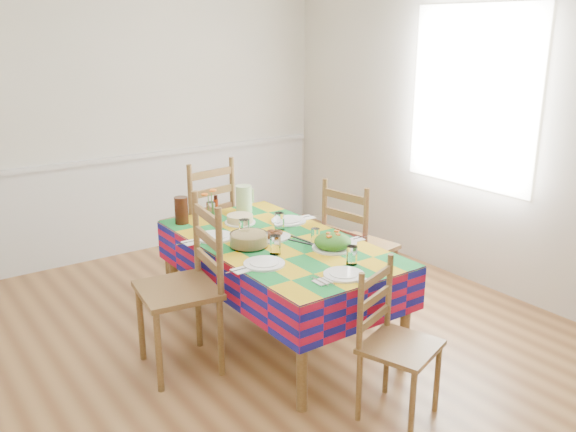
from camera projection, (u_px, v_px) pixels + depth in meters
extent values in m
cube|color=brown|center=(255.00, 377.00, 3.72)|extent=(4.50, 5.00, 0.04)
cube|color=beige|center=(96.00, 109.00, 5.28)|extent=(4.50, 0.04, 2.70)
cube|color=beige|center=(506.00, 121.00, 4.58)|extent=(0.04, 5.00, 2.70)
cube|color=silver|center=(102.00, 161.00, 5.37)|extent=(4.41, 0.06, 0.04)
cube|color=silver|center=(106.00, 209.00, 5.52)|extent=(4.41, 0.03, 0.90)
plane|color=white|center=(472.00, 98.00, 4.74)|extent=(0.00, 1.40, 1.40)
cylinder|color=brown|center=(302.00, 359.00, 3.28)|extent=(0.06, 0.06, 0.63)
cylinder|color=brown|center=(405.00, 320.00, 3.71)|extent=(0.06, 0.06, 0.63)
cylinder|color=brown|center=(174.00, 268.00, 4.51)|extent=(0.06, 0.06, 0.63)
cylinder|color=brown|center=(262.00, 247.00, 4.95)|extent=(0.06, 0.06, 0.63)
cube|color=brown|center=(278.00, 245.00, 4.01)|extent=(0.89, 1.70, 0.04)
cube|color=#AC0E2D|center=(278.00, 242.00, 4.01)|extent=(0.93, 1.73, 0.01)
cube|color=#AC0E2D|center=(217.00, 277.00, 3.79)|extent=(0.01, 1.73, 0.27)
cube|color=#AC0E2D|center=(332.00, 247.00, 4.31)|extent=(0.01, 1.73, 0.27)
cube|color=#AC0E2D|center=(367.00, 308.00, 3.37)|extent=(0.93, 0.01, 0.27)
cube|color=#AC0E2D|center=(215.00, 228.00, 4.72)|extent=(0.93, 0.01, 0.27)
cylinder|color=white|center=(344.00, 275.00, 3.45)|extent=(0.24, 0.24, 0.01)
cylinder|color=white|center=(344.00, 273.00, 3.45)|extent=(0.17, 0.17, 0.01)
cylinder|color=white|center=(352.00, 255.00, 3.60)|extent=(0.07, 0.07, 0.11)
cube|color=white|center=(322.00, 282.00, 3.36)|extent=(0.09, 0.09, 0.01)
cube|color=silver|center=(320.00, 282.00, 3.35)|extent=(0.01, 0.15, 0.00)
cube|color=silver|center=(325.00, 280.00, 3.37)|extent=(0.01, 0.17, 0.00)
cylinder|color=white|center=(264.00, 264.00, 3.61)|extent=(0.25, 0.25, 0.01)
cylinder|color=white|center=(264.00, 262.00, 3.61)|extent=(0.17, 0.17, 0.01)
cylinder|color=white|center=(275.00, 245.00, 3.76)|extent=(0.07, 0.07, 0.12)
cube|color=white|center=(240.00, 270.00, 3.52)|extent=(0.09, 0.09, 0.01)
cube|color=silver|center=(238.00, 270.00, 3.51)|extent=(0.16, 0.01, 0.00)
cube|color=silver|center=(243.00, 269.00, 3.53)|extent=(0.18, 0.01, 0.00)
cylinder|color=white|center=(214.00, 237.00, 4.07)|extent=(0.26, 0.26, 0.01)
cylinder|color=white|center=(214.00, 235.00, 4.07)|extent=(0.18, 0.18, 0.01)
cylinder|color=white|center=(244.00, 229.00, 4.05)|extent=(0.07, 0.07, 0.13)
cube|color=white|center=(191.00, 242.00, 3.97)|extent=(0.10, 0.10, 0.01)
cube|color=silver|center=(188.00, 242.00, 3.96)|extent=(0.17, 0.01, 0.00)
cube|color=silver|center=(193.00, 241.00, 3.98)|extent=(0.19, 0.01, 0.00)
cylinder|color=white|center=(341.00, 243.00, 3.96)|extent=(0.21, 0.21, 0.01)
cylinder|color=white|center=(341.00, 242.00, 3.96)|extent=(0.15, 0.15, 0.00)
cylinder|color=white|center=(315.00, 236.00, 3.94)|extent=(0.06, 0.06, 0.10)
cube|color=white|center=(357.00, 239.00, 4.04)|extent=(0.08, 0.08, 0.00)
cube|color=silver|center=(355.00, 239.00, 4.03)|extent=(0.14, 0.01, 0.00)
cube|color=silver|center=(359.00, 238.00, 4.05)|extent=(0.16, 0.01, 0.00)
cylinder|color=white|center=(289.00, 221.00, 4.41)|extent=(0.25, 0.25, 0.01)
cylinder|color=white|center=(289.00, 220.00, 4.41)|extent=(0.18, 0.18, 0.01)
cylinder|color=white|center=(279.00, 221.00, 4.22)|extent=(0.07, 0.07, 0.12)
cube|color=white|center=(307.00, 217.00, 4.50)|extent=(0.09, 0.09, 0.01)
cube|color=silver|center=(305.00, 217.00, 4.49)|extent=(0.16, 0.01, 0.00)
cube|color=silver|center=(309.00, 216.00, 4.51)|extent=(0.19, 0.01, 0.00)
ellipsoid|color=white|center=(272.00, 238.00, 4.05)|extent=(0.27, 0.20, 0.01)
ellipsoid|color=black|center=(278.00, 233.00, 4.07)|extent=(0.07, 0.06, 0.04)
ellipsoid|color=black|center=(271.00, 232.00, 4.08)|extent=(0.07, 0.06, 0.04)
ellipsoid|color=black|center=(265.00, 234.00, 4.04)|extent=(0.07, 0.06, 0.04)
ellipsoid|color=black|center=(268.00, 236.00, 4.00)|extent=(0.07, 0.06, 0.04)
ellipsoid|color=black|center=(275.00, 235.00, 4.02)|extent=(0.07, 0.06, 0.04)
cylinder|color=white|center=(333.00, 248.00, 3.87)|extent=(0.26, 0.26, 0.01)
ellipsoid|color=#194E13|center=(333.00, 242.00, 3.86)|extent=(0.24, 0.24, 0.11)
cube|color=#D85B12|center=(329.00, 237.00, 3.79)|extent=(0.03, 0.02, 0.01)
cube|color=#D85B12|center=(328.00, 233.00, 3.85)|extent=(0.04, 0.04, 0.01)
cube|color=#D85B12|center=(338.00, 234.00, 3.83)|extent=(0.03, 0.03, 0.01)
cube|color=#D85B12|center=(337.00, 231.00, 3.89)|extent=(0.03, 0.04, 0.01)
cylinder|color=white|center=(249.00, 240.00, 3.90)|extent=(0.25, 0.25, 0.09)
cylinder|color=#D5BB71|center=(249.00, 240.00, 3.90)|extent=(0.23, 0.23, 0.07)
cylinder|color=white|center=(240.00, 222.00, 4.38)|extent=(0.22, 0.22, 0.01)
cylinder|color=tan|center=(240.00, 218.00, 4.37)|extent=(0.19, 0.19, 0.05)
cube|color=black|center=(300.00, 242.00, 3.98)|extent=(0.10, 0.25, 0.01)
cube|color=black|center=(303.00, 240.00, 4.02)|extent=(0.05, 0.25, 0.01)
cylinder|color=white|center=(211.00, 210.00, 4.50)|extent=(0.07, 0.07, 0.12)
cylinder|color=#357226|center=(208.00, 204.00, 4.47)|extent=(0.01, 0.01, 0.16)
ellipsoid|color=#D85B12|center=(205.00, 194.00, 4.43)|extent=(0.05, 0.05, 0.02)
cylinder|color=#357226|center=(212.00, 203.00, 4.50)|extent=(0.01, 0.01, 0.16)
ellipsoid|color=#D85B12|center=(213.00, 190.00, 4.50)|extent=(0.05, 0.05, 0.02)
cylinder|color=#357226|center=(212.00, 204.00, 4.47)|extent=(0.01, 0.01, 0.16)
ellipsoid|color=#D85B12|center=(213.00, 191.00, 4.42)|extent=(0.05, 0.05, 0.02)
cylinder|color=#AC2D0D|center=(216.00, 205.00, 4.55)|extent=(0.04, 0.04, 0.15)
cylinder|color=#B5D999|center=(244.00, 199.00, 4.61)|extent=(0.12, 0.12, 0.21)
cylinder|color=black|center=(181.00, 210.00, 4.34)|extent=(0.10, 0.10, 0.19)
cube|color=white|center=(362.00, 281.00, 3.36)|extent=(0.07, 0.02, 0.01)
cylinder|color=brown|center=(412.00, 407.00, 3.06)|extent=(0.03, 0.03, 0.40)
cylinder|color=brown|center=(437.00, 378.00, 3.31)|extent=(0.03, 0.03, 0.40)
cylinder|color=brown|center=(359.00, 387.00, 3.22)|extent=(0.03, 0.03, 0.40)
cylinder|color=brown|center=(387.00, 361.00, 3.48)|extent=(0.03, 0.03, 0.40)
cube|color=brown|center=(401.00, 347.00, 3.20)|extent=(0.47, 0.46, 0.03)
cylinder|color=brown|center=(360.00, 314.00, 3.10)|extent=(0.03, 0.03, 0.45)
cylinder|color=brown|center=(389.00, 292.00, 3.35)|extent=(0.03, 0.03, 0.45)
cube|color=brown|center=(374.00, 318.00, 3.26)|extent=(0.31, 0.12, 0.04)
cube|color=brown|center=(375.00, 298.00, 3.22)|extent=(0.31, 0.12, 0.04)
cube|color=brown|center=(376.00, 278.00, 3.19)|extent=(0.31, 0.12, 0.04)
cylinder|color=brown|center=(206.00, 242.00, 5.28)|extent=(0.04, 0.04, 0.50)
cylinder|color=brown|center=(167.00, 253.00, 5.02)|extent=(0.04, 0.04, 0.50)
cylinder|color=brown|center=(233.00, 253.00, 5.02)|extent=(0.04, 0.04, 0.50)
cylinder|color=brown|center=(193.00, 265.00, 4.75)|extent=(0.04, 0.04, 0.50)
cube|color=brown|center=(199.00, 222.00, 4.94)|extent=(0.52, 0.50, 0.03)
cylinder|color=brown|center=(232.00, 191.00, 4.85)|extent=(0.04, 0.04, 0.55)
cylinder|color=brown|center=(191.00, 201.00, 4.59)|extent=(0.04, 0.04, 0.55)
cube|color=brown|center=(213.00, 209.00, 4.75)|extent=(0.40, 0.08, 0.06)
cube|color=brown|center=(212.00, 192.00, 4.71)|extent=(0.40, 0.08, 0.06)
cube|color=brown|center=(211.00, 174.00, 4.67)|extent=(0.40, 0.08, 0.06)
cylinder|color=brown|center=(141.00, 323.00, 3.81)|extent=(0.04, 0.04, 0.50)
cylinder|color=brown|center=(159.00, 352.00, 3.47)|extent=(0.04, 0.04, 0.50)
cylinder|color=brown|center=(198.00, 311.00, 3.98)|extent=(0.04, 0.04, 0.50)
cylinder|color=brown|center=(221.00, 337.00, 3.64)|extent=(0.04, 0.04, 0.50)
cube|color=brown|center=(178.00, 290.00, 3.65)|extent=(0.51, 0.53, 0.03)
cylinder|color=brown|center=(196.00, 234.00, 3.83)|extent=(0.04, 0.04, 0.56)
cylinder|color=brown|center=(220.00, 254.00, 3.49)|extent=(0.04, 0.04, 0.56)
cube|color=brown|center=(208.00, 261.00, 3.69)|extent=(0.08, 0.40, 0.06)
cube|color=brown|center=(207.00, 238.00, 3.65)|extent=(0.08, 0.40, 0.06)
cube|color=brown|center=(206.00, 215.00, 3.60)|extent=(0.08, 0.40, 0.06)
cylinder|color=brown|center=(394.00, 278.00, 4.54)|extent=(0.04, 0.04, 0.47)
cylinder|color=brown|center=(355.00, 265.00, 4.79)|extent=(0.04, 0.04, 0.47)
cylinder|color=brown|center=(364.00, 292.00, 4.30)|extent=(0.04, 0.04, 0.47)
cylinder|color=brown|center=(324.00, 277.00, 4.55)|extent=(0.04, 0.04, 0.47)
cube|color=brown|center=(360.00, 246.00, 4.47)|extent=(0.48, 0.50, 0.03)
cylinder|color=brown|center=(366.00, 226.00, 4.14)|extent=(0.04, 0.04, 0.52)
cylinder|color=brown|center=(324.00, 214.00, 4.40)|extent=(0.04, 0.04, 0.52)
cube|color=brown|center=(344.00, 234.00, 4.30)|extent=(0.08, 0.38, 0.05)
cube|color=brown|center=(345.00, 215.00, 4.26)|extent=(0.08, 0.38, 0.05)
cube|color=brown|center=(345.00, 197.00, 4.22)|extent=(0.08, 0.38, 0.05)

